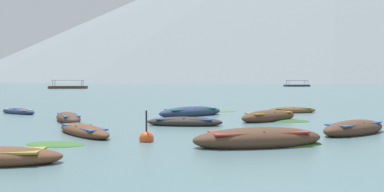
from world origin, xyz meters
TOP-DOWN VIEW (x-y plane):
  - ground_plane at (0.00, 1500.00)m, footprint 6000.00×6000.00m
  - mountain_1 at (-253.26, 1586.13)m, footprint 1383.32×1383.32m
  - rowboat_0 at (-11.93, 20.27)m, footprint 3.14×2.53m
  - rowboat_1 at (1.00, 7.97)m, footprint 4.55×2.20m
  - rowboat_3 at (-1.35, 13.65)m, footprint 3.70×1.58m
  - rowboat_4 at (5.36, 10.65)m, footprint 3.75×3.13m
  - rowboat_5 at (-0.93, 18.53)m, footprint 4.37×3.54m
  - rowboat_8 at (3.10, 15.60)m, footprint 3.84×3.24m
  - rowboat_9 at (-7.34, 15.51)m, footprint 2.54×3.73m
  - rowboat_10 at (5.73, 20.52)m, footprint 3.55×1.58m
  - rowboat_13 at (-5.29, 10.64)m, footprint 3.20×3.71m
  - ferry_0 at (41.38, 136.34)m, footprint 9.74×4.28m
  - ferry_1 at (-32.69, 100.41)m, footprint 10.28×4.67m
  - mooring_buoy at (-2.69, 8.92)m, footprint 0.50×0.50m
  - weed_patch_0 at (-5.64, 8.38)m, footprint 2.27×1.66m
  - weed_patch_1 at (0.88, 21.72)m, footprint 2.96×1.49m
  - weed_patch_2 at (2.24, 8.51)m, footprint 2.53×2.50m
  - weed_patch_3 at (3.93, 15.50)m, footprint 2.93×2.43m

SIDE VIEW (x-z plane):
  - ground_plane at x=0.00m, z-range 0.00..0.00m
  - weed_patch_0 at x=-5.64m, z-range -0.07..0.07m
  - weed_patch_1 at x=0.88m, z-range -0.07..0.07m
  - weed_patch_2 at x=2.24m, z-range -0.07..0.07m
  - weed_patch_3 at x=3.93m, z-range -0.07..0.07m
  - mooring_buoy at x=-2.69m, z-range -0.50..0.72m
  - rowboat_0 at x=-11.93m, z-range -0.08..0.37m
  - rowboat_10 at x=5.73m, z-range -0.09..0.41m
  - rowboat_3 at x=-1.35m, z-range -0.09..0.42m
  - rowboat_13 at x=-5.29m, z-range -0.10..0.42m
  - rowboat_9 at x=-7.34m, z-range -0.11..0.48m
  - rowboat_4 at x=5.36m, z-range -0.13..0.55m
  - rowboat_5 at x=-0.93m, z-range -0.13..0.57m
  - rowboat_8 at x=3.10m, z-range -0.13..0.57m
  - rowboat_1 at x=1.00m, z-range -0.14..0.61m
  - ferry_1 at x=-32.69m, z-range -0.82..1.71m
  - ferry_0 at x=41.38m, z-range -0.82..1.71m
  - mountain_1 at x=-253.26m, z-range 0.00..350.30m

